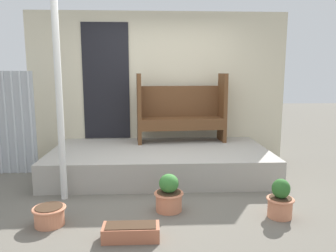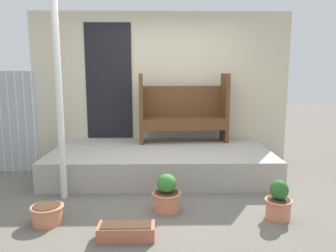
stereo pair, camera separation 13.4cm
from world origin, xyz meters
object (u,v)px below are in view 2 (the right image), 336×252
Objects in this scene: bench at (183,109)px; flower_pot_right at (279,202)px; flower_pot_middle at (167,195)px; planter_box_rect at (126,231)px; flower_pot_left at (47,213)px; support_post at (59,101)px.

flower_pot_right is (0.90, -2.17, -0.76)m from bench.
planter_box_rect is at bearing -121.53° from flower_pot_middle.
flower_pot_left is at bearing -178.43° from flower_pot_right.
flower_pot_right is (2.50, -0.66, -1.04)m from support_post.
bench reaches higher than planter_box_rect.
bench is at bearing 80.98° from flower_pot_middle.
support_post is 2.79m from flower_pot_right.
flower_pot_right is at bearing 1.57° from flower_pot_left.
flower_pot_right is 1.66m from planter_box_rect.
flower_pot_middle is (-0.31, -1.93, -0.76)m from bench.
flower_pot_right is (2.47, 0.07, 0.08)m from flower_pot_left.
planter_box_rect is (-0.39, -0.64, -0.11)m from flower_pot_middle.
planter_box_rect is at bearing -21.45° from flower_pot_left.
flower_pot_right is at bearing -71.85° from bench.
flower_pot_left is 2.47m from flower_pot_right.
support_post is at bearing 161.84° from flower_pot_middle.
flower_pot_middle is (1.26, 0.30, 0.08)m from flower_pot_left.
bench is 2.78× the size of planter_box_rect.
flower_pot_middle is (1.30, -0.43, -1.04)m from support_post.
flower_pot_left is 0.93m from planter_box_rect.
flower_pot_middle is 1.23m from flower_pot_right.
flower_pot_left is at bearing 158.55° from planter_box_rect.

